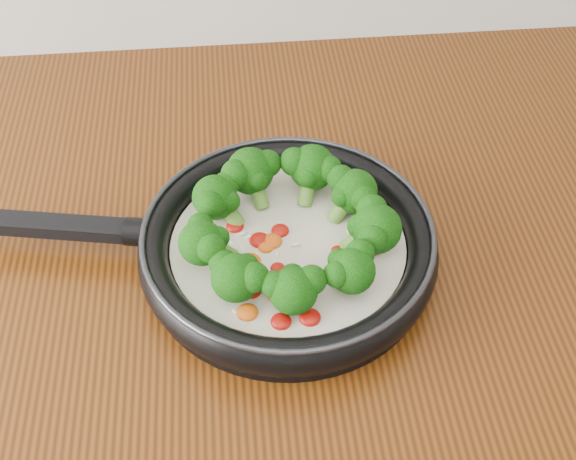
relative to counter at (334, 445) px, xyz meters
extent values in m
cube|color=#331605|center=(0.00, 0.00, 0.00)|extent=(1.60, 0.80, 0.90)
cylinder|color=black|center=(-0.07, -0.03, 0.46)|extent=(0.33, 0.33, 0.01)
torus|color=black|center=(-0.07, -0.03, 0.48)|extent=(0.35, 0.35, 0.03)
torus|color=#2D2D33|center=(-0.07, -0.03, 0.50)|extent=(0.34, 0.34, 0.01)
cube|color=black|center=(-0.30, 0.02, 0.48)|extent=(0.18, 0.06, 0.01)
cylinder|color=black|center=(-0.22, 0.00, 0.48)|extent=(0.03, 0.03, 0.03)
cylinder|color=beige|center=(-0.07, -0.03, 0.47)|extent=(0.28, 0.28, 0.02)
ellipsoid|color=#A40E07|center=(-0.09, -0.06, 0.48)|extent=(0.02, 0.02, 0.01)
ellipsoid|color=#A40E07|center=(-0.13, -0.06, 0.48)|extent=(0.02, 0.02, 0.01)
ellipsoid|color=#D7510D|center=(-0.12, -0.11, 0.48)|extent=(0.02, 0.02, 0.01)
ellipsoid|color=#A40E07|center=(-0.10, -0.02, 0.48)|extent=(0.03, 0.03, 0.01)
ellipsoid|color=#A40E07|center=(-0.11, -0.09, 0.48)|extent=(0.02, 0.02, 0.01)
ellipsoid|color=#D7510D|center=(-0.09, -0.03, 0.48)|extent=(0.03, 0.03, 0.01)
ellipsoid|color=#A40E07|center=(-0.12, 0.00, 0.48)|extent=(0.02, 0.02, 0.01)
ellipsoid|color=#A40E07|center=(-0.09, -0.13, 0.48)|extent=(0.03, 0.03, 0.01)
ellipsoid|color=#D7510D|center=(-0.11, -0.05, 0.48)|extent=(0.03, 0.03, 0.01)
ellipsoid|color=#A40E07|center=(-0.08, -0.01, 0.48)|extent=(0.02, 0.02, 0.01)
ellipsoid|color=#A40E07|center=(-0.10, -0.08, 0.48)|extent=(0.02, 0.02, 0.01)
ellipsoid|color=#D7510D|center=(-0.09, -0.09, 0.48)|extent=(0.02, 0.02, 0.01)
ellipsoid|color=#A40E07|center=(0.01, -0.05, 0.48)|extent=(0.03, 0.03, 0.01)
ellipsoid|color=#A40E07|center=(-0.06, -0.12, 0.48)|extent=(0.03, 0.03, 0.01)
ellipsoid|color=#D7510D|center=(-0.09, -0.03, 0.48)|extent=(0.02, 0.02, 0.01)
ellipsoid|color=#A40E07|center=(-0.02, -0.04, 0.48)|extent=(0.02, 0.02, 0.01)
ellipsoid|color=white|center=(0.03, -0.04, 0.48)|extent=(0.01, 0.01, 0.00)
ellipsoid|color=white|center=(-0.02, -0.06, 0.48)|extent=(0.01, 0.01, 0.00)
ellipsoid|color=white|center=(-0.11, -0.02, 0.48)|extent=(0.01, 0.01, 0.00)
ellipsoid|color=white|center=(-0.08, -0.04, 0.48)|extent=(0.01, 0.01, 0.00)
ellipsoid|color=white|center=(-0.14, -0.05, 0.48)|extent=(0.01, 0.01, 0.00)
ellipsoid|color=white|center=(-0.01, -0.02, 0.48)|extent=(0.00, 0.01, 0.00)
ellipsoid|color=white|center=(-0.11, -0.04, 0.48)|extent=(0.01, 0.00, 0.00)
ellipsoid|color=white|center=(-0.13, -0.01, 0.48)|extent=(0.01, 0.01, 0.00)
ellipsoid|color=white|center=(-0.12, -0.01, 0.48)|extent=(0.01, 0.01, 0.00)
ellipsoid|color=white|center=(-0.13, -0.11, 0.48)|extent=(0.01, 0.01, 0.00)
ellipsoid|color=white|center=(-0.01, 0.04, 0.48)|extent=(0.01, 0.01, 0.00)
ellipsoid|color=white|center=(-0.12, -0.03, 0.48)|extent=(0.00, 0.01, 0.00)
ellipsoid|color=white|center=(-0.08, -0.02, 0.48)|extent=(0.01, 0.01, 0.00)
ellipsoid|color=white|center=(-0.01, -0.03, 0.48)|extent=(0.01, 0.01, 0.00)
ellipsoid|color=white|center=(-0.11, -0.02, 0.48)|extent=(0.01, 0.01, 0.00)
ellipsoid|color=white|center=(-0.01, -0.08, 0.48)|extent=(0.01, 0.01, 0.00)
ellipsoid|color=white|center=(-0.13, -0.02, 0.48)|extent=(0.01, 0.01, 0.00)
ellipsoid|color=white|center=(-0.06, -0.03, 0.48)|extent=(0.01, 0.00, 0.00)
ellipsoid|color=white|center=(-0.14, 0.02, 0.48)|extent=(0.01, 0.01, 0.00)
ellipsoid|color=white|center=(0.00, -0.09, 0.48)|extent=(0.01, 0.01, 0.00)
ellipsoid|color=white|center=(-0.06, -0.13, 0.48)|extent=(0.01, 0.00, 0.00)
ellipsoid|color=white|center=(-0.08, -0.01, 0.48)|extent=(0.01, 0.01, 0.00)
cylinder|color=#639731|center=(-0.01, -0.04, 0.49)|extent=(0.04, 0.02, 0.04)
sphere|color=black|center=(0.01, -0.05, 0.51)|extent=(0.06, 0.06, 0.05)
sphere|color=black|center=(0.01, -0.03, 0.52)|extent=(0.04, 0.04, 0.03)
sphere|color=black|center=(0.00, -0.06, 0.52)|extent=(0.03, 0.03, 0.03)
sphere|color=black|center=(0.00, -0.04, 0.51)|extent=(0.03, 0.03, 0.02)
cylinder|color=#639731|center=(-0.01, 0.00, 0.49)|extent=(0.03, 0.03, 0.03)
sphere|color=black|center=(0.00, 0.01, 0.51)|extent=(0.05, 0.05, 0.05)
sphere|color=black|center=(-0.01, 0.02, 0.51)|extent=(0.03, 0.03, 0.03)
sphere|color=black|center=(0.01, 0.00, 0.51)|extent=(0.03, 0.03, 0.03)
sphere|color=black|center=(-0.01, 0.00, 0.51)|extent=(0.03, 0.03, 0.02)
cylinder|color=#639731|center=(-0.05, 0.03, 0.49)|extent=(0.03, 0.04, 0.04)
sphere|color=black|center=(-0.04, 0.05, 0.51)|extent=(0.06, 0.06, 0.05)
sphere|color=black|center=(-0.06, 0.05, 0.52)|extent=(0.04, 0.04, 0.03)
sphere|color=black|center=(-0.02, 0.04, 0.52)|extent=(0.03, 0.03, 0.03)
sphere|color=black|center=(-0.05, 0.03, 0.51)|extent=(0.03, 0.03, 0.02)
cylinder|color=#639731|center=(-0.10, 0.03, 0.49)|extent=(0.03, 0.04, 0.04)
sphere|color=black|center=(-0.10, 0.05, 0.51)|extent=(0.06, 0.06, 0.05)
sphere|color=black|center=(-0.12, 0.04, 0.52)|extent=(0.04, 0.04, 0.03)
sphere|color=black|center=(-0.09, 0.05, 0.52)|extent=(0.03, 0.03, 0.03)
sphere|color=black|center=(-0.10, 0.04, 0.51)|extent=(0.03, 0.03, 0.02)
cylinder|color=#639731|center=(-0.13, 0.01, 0.49)|extent=(0.03, 0.03, 0.03)
sphere|color=black|center=(-0.14, 0.02, 0.51)|extent=(0.05, 0.05, 0.05)
sphere|color=black|center=(-0.15, 0.00, 0.51)|extent=(0.03, 0.03, 0.03)
sphere|color=black|center=(-0.13, 0.03, 0.51)|extent=(0.03, 0.03, 0.03)
sphere|color=black|center=(-0.13, 0.01, 0.51)|extent=(0.03, 0.03, 0.02)
cylinder|color=#639731|center=(-0.14, -0.04, 0.49)|extent=(0.04, 0.02, 0.04)
sphere|color=black|center=(-0.16, -0.05, 0.51)|extent=(0.05, 0.05, 0.04)
sphere|color=black|center=(-0.15, -0.06, 0.52)|extent=(0.03, 0.03, 0.03)
sphere|color=black|center=(-0.16, -0.03, 0.52)|extent=(0.03, 0.03, 0.03)
sphere|color=black|center=(-0.14, -0.04, 0.51)|extent=(0.03, 0.03, 0.02)
cylinder|color=#639731|center=(-0.12, -0.08, 0.49)|extent=(0.03, 0.03, 0.03)
sphere|color=black|center=(-0.13, -0.09, 0.51)|extent=(0.05, 0.05, 0.05)
sphere|color=black|center=(-0.11, -0.10, 0.51)|extent=(0.03, 0.03, 0.03)
sphere|color=black|center=(-0.14, -0.08, 0.51)|extent=(0.03, 0.03, 0.03)
sphere|color=black|center=(-0.12, -0.08, 0.51)|extent=(0.03, 0.03, 0.02)
cylinder|color=#639731|center=(-0.07, -0.09, 0.49)|extent=(0.02, 0.03, 0.03)
sphere|color=black|center=(-0.08, -0.11, 0.51)|extent=(0.05, 0.05, 0.04)
sphere|color=black|center=(-0.06, -0.11, 0.51)|extent=(0.03, 0.03, 0.03)
sphere|color=black|center=(-0.09, -0.11, 0.51)|extent=(0.03, 0.03, 0.03)
sphere|color=black|center=(-0.07, -0.09, 0.51)|extent=(0.03, 0.03, 0.02)
cylinder|color=#639731|center=(-0.03, -0.08, 0.49)|extent=(0.03, 0.04, 0.03)
sphere|color=black|center=(-0.02, -0.10, 0.51)|extent=(0.05, 0.05, 0.04)
sphere|color=black|center=(-0.01, -0.08, 0.52)|extent=(0.03, 0.03, 0.03)
sphere|color=black|center=(-0.04, -0.10, 0.52)|extent=(0.03, 0.03, 0.03)
sphere|color=black|center=(-0.03, -0.08, 0.51)|extent=(0.03, 0.03, 0.02)
camera|label=1|loc=(-0.12, -0.53, 1.02)|focal=46.53mm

